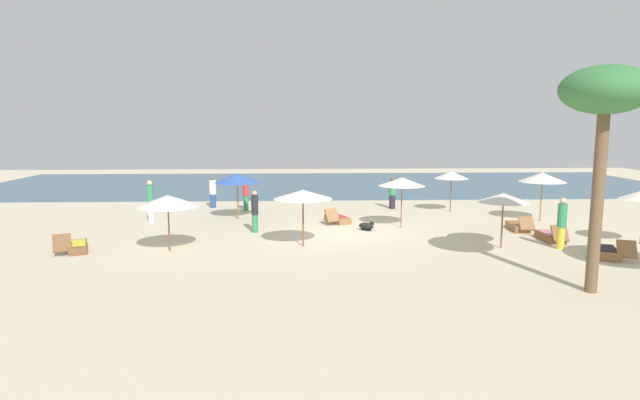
{
  "coord_description": "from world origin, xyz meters",
  "views": [
    {
      "loc": [
        -1.98,
        -21.35,
        4.5
      ],
      "look_at": [
        -1.04,
        1.8,
        1.1
      ],
      "focal_mm": 29.95,
      "sensor_mm": 36.0,
      "label": 1
    }
  ],
  "objects_px": {
    "person_1": "(562,223)",
    "dog": "(367,226)",
    "umbrella_5": "(303,194)",
    "lounger_4": "(551,236)",
    "umbrella_7": "(542,177)",
    "person_3": "(150,201)",
    "person_5": "(255,211)",
    "umbrella_4": "(503,198)",
    "umbrella_1": "(402,182)",
    "person_2": "(246,193)",
    "person_4": "(392,193)",
    "umbrella_2": "(168,201)",
    "palm_0": "(605,98)",
    "lounger_1": "(76,246)",
    "lounger_2": "(609,252)",
    "lounger_0": "(337,219)",
    "lounger_3": "(518,227)",
    "person_0": "(213,192)",
    "umbrella_6": "(451,175)",
    "umbrella_0": "(237,178)"
  },
  "relations": [
    {
      "from": "lounger_0",
      "to": "person_4",
      "type": "relative_size",
      "value": 1.07
    },
    {
      "from": "umbrella_0",
      "to": "umbrella_1",
      "type": "xyz_separation_m",
      "value": [
        7.24,
        -2.35,
        0.05
      ]
    },
    {
      "from": "lounger_0",
      "to": "dog",
      "type": "distance_m",
      "value": 2.11
    },
    {
      "from": "umbrella_1",
      "to": "person_1",
      "type": "height_order",
      "value": "umbrella_1"
    },
    {
      "from": "lounger_2",
      "to": "person_1",
      "type": "height_order",
      "value": "person_1"
    },
    {
      "from": "lounger_4",
      "to": "palm_0",
      "type": "relative_size",
      "value": 0.28
    },
    {
      "from": "person_1",
      "to": "person_2",
      "type": "xyz_separation_m",
      "value": [
        -12.03,
        8.78,
        -0.04
      ]
    },
    {
      "from": "lounger_0",
      "to": "palm_0",
      "type": "distance_m",
      "value": 12.83
    },
    {
      "from": "lounger_3",
      "to": "person_4",
      "type": "xyz_separation_m",
      "value": [
        -4.28,
        5.87,
        0.65
      ]
    },
    {
      "from": "umbrella_4",
      "to": "dog",
      "type": "height_order",
      "value": "umbrella_4"
    },
    {
      "from": "person_1",
      "to": "person_5",
      "type": "height_order",
      "value": "person_1"
    },
    {
      "from": "umbrella_1",
      "to": "umbrella_6",
      "type": "relative_size",
      "value": 1.05
    },
    {
      "from": "umbrella_6",
      "to": "lounger_4",
      "type": "xyz_separation_m",
      "value": [
        1.96,
        -6.74,
        -1.69
      ]
    },
    {
      "from": "lounger_4",
      "to": "person_4",
      "type": "bearing_deg",
      "value": 120.8
    },
    {
      "from": "lounger_3",
      "to": "person_2",
      "type": "distance_m",
      "value": 13.1
    },
    {
      "from": "umbrella_5",
      "to": "lounger_3",
      "type": "bearing_deg",
      "value": 15.46
    },
    {
      "from": "umbrella_2",
      "to": "palm_0",
      "type": "relative_size",
      "value": 0.37
    },
    {
      "from": "umbrella_2",
      "to": "person_2",
      "type": "relative_size",
      "value": 1.25
    },
    {
      "from": "person_5",
      "to": "lounger_4",
      "type": "bearing_deg",
      "value": -10.28
    },
    {
      "from": "lounger_0",
      "to": "person_5",
      "type": "relative_size",
      "value": 1.02
    },
    {
      "from": "person_2",
      "to": "lounger_4",
      "type": "bearing_deg",
      "value": -31.46
    },
    {
      "from": "person_3",
      "to": "lounger_2",
      "type": "bearing_deg",
      "value": -22.09
    },
    {
      "from": "palm_0",
      "to": "person_3",
      "type": "bearing_deg",
      "value": 144.03
    },
    {
      "from": "umbrella_7",
      "to": "person_5",
      "type": "xyz_separation_m",
      "value": [
        -12.83,
        -2.0,
        -1.12
      ]
    },
    {
      "from": "person_3",
      "to": "palm_0",
      "type": "height_order",
      "value": "palm_0"
    },
    {
      "from": "umbrella_0",
      "to": "person_1",
      "type": "distance_m",
      "value": 13.84
    },
    {
      "from": "person_1",
      "to": "dog",
      "type": "distance_m",
      "value": 7.45
    },
    {
      "from": "lounger_4",
      "to": "person_1",
      "type": "xyz_separation_m",
      "value": [
        -0.26,
        -1.26,
        0.77
      ]
    },
    {
      "from": "umbrella_4",
      "to": "lounger_4",
      "type": "relative_size",
      "value": 1.19
    },
    {
      "from": "umbrella_1",
      "to": "person_2",
      "type": "height_order",
      "value": "umbrella_1"
    },
    {
      "from": "umbrella_1",
      "to": "person_5",
      "type": "bearing_deg",
      "value": -172.52
    },
    {
      "from": "umbrella_7",
      "to": "dog",
      "type": "xyz_separation_m",
      "value": [
        -8.19,
        -1.75,
        -1.84
      ]
    },
    {
      "from": "umbrella_0",
      "to": "umbrella_6",
      "type": "xyz_separation_m",
      "value": [
        10.48,
        1.51,
        -0.05
      ]
    },
    {
      "from": "umbrella_7",
      "to": "lounger_0",
      "type": "distance_m",
      "value": 9.49
    },
    {
      "from": "person_5",
      "to": "umbrella_4",
      "type": "bearing_deg",
      "value": -18.63
    },
    {
      "from": "dog",
      "to": "person_2",
      "type": "bearing_deg",
      "value": 136.81
    },
    {
      "from": "lounger_3",
      "to": "umbrella_1",
      "type": "bearing_deg",
      "value": 169.78
    },
    {
      "from": "umbrella_1",
      "to": "dog",
      "type": "height_order",
      "value": "umbrella_1"
    },
    {
      "from": "lounger_4",
      "to": "person_3",
      "type": "bearing_deg",
      "value": 164.82
    },
    {
      "from": "umbrella_0",
      "to": "lounger_3",
      "type": "bearing_deg",
      "value": -14.94
    },
    {
      "from": "lounger_3",
      "to": "lounger_4",
      "type": "height_order",
      "value": "lounger_4"
    },
    {
      "from": "umbrella_1",
      "to": "person_0",
      "type": "distance_m",
      "value": 10.65
    },
    {
      "from": "lounger_2",
      "to": "person_1",
      "type": "distance_m",
      "value": 1.79
    },
    {
      "from": "lounger_1",
      "to": "person_4",
      "type": "bearing_deg",
      "value": 34.84
    },
    {
      "from": "umbrella_5",
      "to": "lounger_4",
      "type": "bearing_deg",
      "value": 2.9
    },
    {
      "from": "person_2",
      "to": "person_3",
      "type": "distance_m",
      "value": 5.03
    },
    {
      "from": "umbrella_4",
      "to": "lounger_0",
      "type": "bearing_deg",
      "value": 137.51
    },
    {
      "from": "person_5",
      "to": "palm_0",
      "type": "bearing_deg",
      "value": -40.33
    },
    {
      "from": "umbrella_1",
      "to": "person_0",
      "type": "relative_size",
      "value": 1.3
    },
    {
      "from": "umbrella_1",
      "to": "lounger_1",
      "type": "xyz_separation_m",
      "value": [
        -12.2,
        -3.82,
        -1.8
      ]
    }
  ]
}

